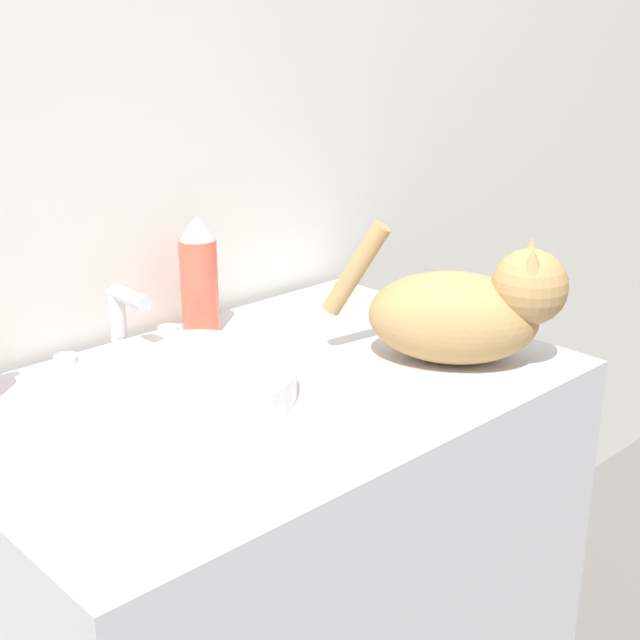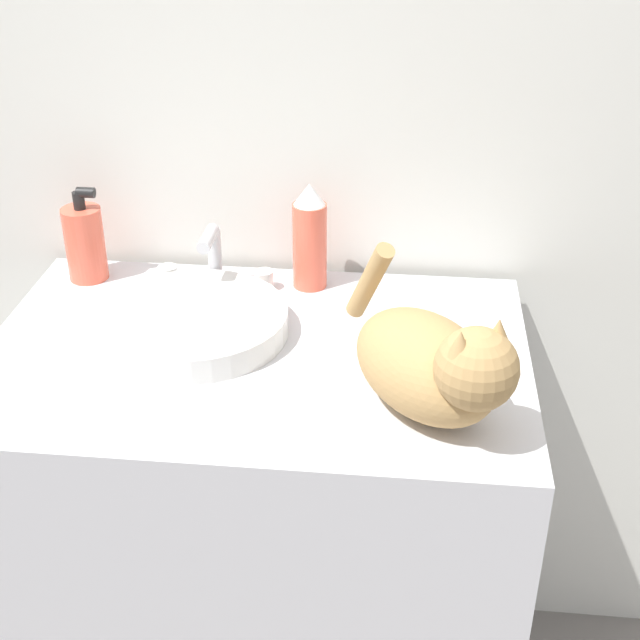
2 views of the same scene
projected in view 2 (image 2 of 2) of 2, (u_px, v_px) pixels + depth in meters
The scene contains 7 objects.
wall_back at pixel (279, 22), 1.43m from camera, with size 6.00×0.05×2.50m.
vanity_cabinet at pixel (264, 550), 1.57m from camera, with size 0.83×0.57×0.83m.
sink_basin at pixel (195, 323), 1.39m from camera, with size 0.29×0.29×0.04m.
faucet at pixel (214, 263), 1.51m from camera, with size 0.20×0.09×0.12m.
cat at pixel (434, 364), 1.18m from camera, with size 0.27×0.32×0.20m.
soap_bottle at pixel (85, 242), 1.54m from camera, with size 0.07×0.07×0.17m.
spray_bottle at pixel (310, 238), 1.50m from camera, with size 0.06×0.06×0.19m.
Camera 2 is at (0.22, -0.86, 1.55)m, focal length 50.00 mm.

